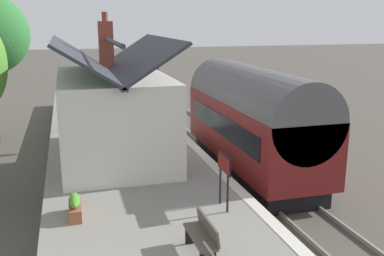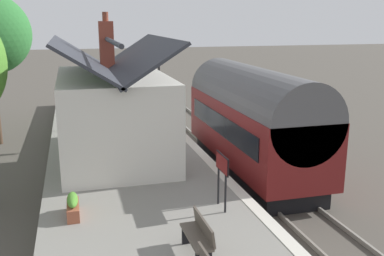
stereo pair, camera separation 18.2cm
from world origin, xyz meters
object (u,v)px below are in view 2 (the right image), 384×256
Objects in this scene: station_building at (114,113)px; bench_mid_platform at (111,100)px; planter_bench_left at (92,100)px; planter_bench_right at (73,206)px; station_sign_board at (222,168)px; lamp_post_platform at (159,69)px; planter_edge_near at (104,115)px; train at (253,120)px; bench_by_lamp at (121,107)px; bench_platform_end at (199,235)px.

bench_mid_platform is (9.48, -0.72, -1.22)m from station_building.
planter_bench_right reaches higher than planter_bench_left.
planter_bench_left is 17.23m from station_sign_board.
planter_bench_left is (11.25, 0.33, -1.43)m from station_building.
bench_mid_platform is 0.35× the size of lamp_post_platform.
planter_edge_near is at bearing 66.24° from lamp_post_platform.
station_building reaches higher than station_sign_board.
bench_mid_platform is at bearing 24.41° from train.
station_sign_board is (-10.66, 0.35, -1.57)m from lamp_post_platform.
lamp_post_platform reaches higher than planter_bench_left.
station_sign_board is at bearing -173.73° from bench_mid_platform.
bench_platform_end is at bearing -179.92° from bench_by_lamp.
train is 6.30× the size of bench_mid_platform.
planter_bench_right is (-12.47, 2.69, -0.18)m from bench_by_lamp.
bench_mid_platform is (10.28, 4.67, -0.78)m from train.
bench_mid_platform is at bearing 1.14° from bench_platform_end.
train is 8.58× the size of planter_bench_right.
bench_by_lamp is (7.30, -1.05, -1.22)m from station_building.
bench_mid_platform is 3.43m from planter_edge_near.
lamp_post_platform is (4.93, -2.75, 1.06)m from station_building.
train is 6.48m from lamp_post_platform.
bench_mid_platform reaches higher than planter_bench_right.
bench_platform_end is at bearing -136.09° from planter_bench_right.
train is at bearing -58.06° from planter_bench_right.
planter_bench_left is at bearing 19.22° from bench_by_lamp.
bench_by_lamp is (15.29, 0.02, 0.00)m from bench_platform_end.
planter_bench_left is at bearing 25.94° from lamp_post_platform.
bench_by_lamp is at bearing 28.20° from train.
train is at bearing -30.97° from bench_platform_end.
train is 5.46m from station_building.
planter_edge_near is (14.12, 1.06, -0.15)m from bench_platform_end.
bench_by_lamp reaches higher than planter_bench_left.
planter_bench_left is 0.45× the size of station_sign_board.
bench_by_lamp is at bearing -171.51° from bench_mid_platform.
station_building reaches higher than bench_by_lamp.
station_building is at bearing 179.87° from planter_edge_near.
station_building is at bearing -17.55° from planter_bench_right.
bench_platform_end is 19.29m from planter_bench_left.
bench_by_lamp is 0.89× the size of station_sign_board.
bench_by_lamp is at bearing -12.15° from planter_bench_right.
planter_edge_near is 0.17× the size of lamp_post_platform.
bench_mid_platform and bench_by_lamp have the same top height.
station_sign_board reaches higher than bench_platform_end.
bench_mid_platform is 1.99× the size of planter_bench_left.
bench_platform_end is at bearing 149.03° from train.
bench_platform_end is 1.99× the size of planter_bench_left.
planter_edge_near is 0.64× the size of planter_bench_right.
planter_bench_left is (1.76, 1.05, -0.21)m from bench_mid_platform.
bench_by_lamp is 12.76m from planter_bench_right.
lamp_post_platform is (10.10, -4.38, 2.46)m from planter_bench_right.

